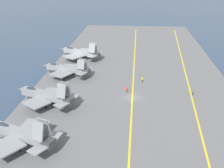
{
  "coord_description": "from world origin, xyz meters",
  "views": [
    {
      "loc": [
        -64.27,
        -0.6,
        30.94
      ],
      "look_at": [
        2.32,
        5.38,
        2.9
      ],
      "focal_mm": 45.0,
      "sensor_mm": 36.0,
      "label": 1
    }
  ],
  "objects_px": {
    "parked_jet_second": "(45,95)",
    "crew_red_vest": "(127,90)",
    "crew_yellow_vest": "(142,79)",
    "parked_jet_third": "(66,69)",
    "parked_jet_nearest": "(20,134)",
    "parked_jet_fourth": "(80,52)",
    "crew_brown_vest": "(193,92)"
  },
  "relations": [
    {
      "from": "crew_brown_vest",
      "to": "crew_red_vest",
      "type": "bearing_deg",
      "value": 90.54
    },
    {
      "from": "parked_jet_third",
      "to": "parked_jet_fourth",
      "type": "distance_m",
      "value": 17.64
    },
    {
      "from": "parked_jet_second",
      "to": "parked_jet_fourth",
      "type": "bearing_deg",
      "value": -1.61
    },
    {
      "from": "crew_yellow_vest",
      "to": "crew_red_vest",
      "type": "distance_m",
      "value": 8.7
    },
    {
      "from": "parked_jet_second",
      "to": "parked_jet_third",
      "type": "height_order",
      "value": "parked_jet_second"
    },
    {
      "from": "parked_jet_nearest",
      "to": "parked_jet_fourth",
      "type": "distance_m",
      "value": 53.63
    },
    {
      "from": "crew_yellow_vest",
      "to": "crew_brown_vest",
      "type": "xyz_separation_m",
      "value": [
        -7.52,
        -12.95,
        0.05
      ]
    },
    {
      "from": "crew_brown_vest",
      "to": "parked_jet_fourth",
      "type": "bearing_deg",
      "value": 51.13
    },
    {
      "from": "parked_jet_nearest",
      "to": "parked_jet_fourth",
      "type": "height_order",
      "value": "parked_jet_nearest"
    },
    {
      "from": "parked_jet_second",
      "to": "parked_jet_nearest",
      "type": "bearing_deg",
      "value": -178.02
    },
    {
      "from": "parked_jet_second",
      "to": "crew_red_vest",
      "type": "relative_size",
      "value": 9.21
    },
    {
      "from": "parked_jet_third",
      "to": "parked_jet_second",
      "type": "bearing_deg",
      "value": 179.18
    },
    {
      "from": "crew_yellow_vest",
      "to": "crew_brown_vest",
      "type": "relative_size",
      "value": 0.95
    },
    {
      "from": "parked_jet_third",
      "to": "crew_red_vest",
      "type": "bearing_deg",
      "value": -119.77
    },
    {
      "from": "parked_jet_second",
      "to": "crew_red_vest",
      "type": "xyz_separation_m",
      "value": [
        8.77,
        -18.9,
        -1.71
      ]
    },
    {
      "from": "crew_red_vest",
      "to": "parked_jet_third",
      "type": "bearing_deg",
      "value": 60.23
    },
    {
      "from": "parked_jet_fourth",
      "to": "crew_yellow_vest",
      "type": "bearing_deg",
      "value": -133.19
    },
    {
      "from": "crew_red_vest",
      "to": "parked_jet_nearest",
      "type": "bearing_deg",
      "value": 144.15
    },
    {
      "from": "parked_jet_second",
      "to": "crew_red_vest",
      "type": "height_order",
      "value": "parked_jet_second"
    },
    {
      "from": "parked_jet_third",
      "to": "crew_brown_vest",
      "type": "height_order",
      "value": "parked_jet_third"
    },
    {
      "from": "parked_jet_second",
      "to": "crew_red_vest",
      "type": "bearing_deg",
      "value": -65.11
    },
    {
      "from": "parked_jet_fourth",
      "to": "crew_red_vest",
      "type": "xyz_separation_m",
      "value": [
        -28.27,
        -17.85,
        -1.44
      ]
    },
    {
      "from": "parked_jet_nearest",
      "to": "crew_yellow_vest",
      "type": "height_order",
      "value": "parked_jet_nearest"
    },
    {
      "from": "parked_jet_fourth",
      "to": "crew_red_vest",
      "type": "distance_m",
      "value": 33.46
    },
    {
      "from": "parked_jet_nearest",
      "to": "parked_jet_fourth",
      "type": "relative_size",
      "value": 0.94
    },
    {
      "from": "parked_jet_nearest",
      "to": "crew_yellow_vest",
      "type": "relative_size",
      "value": 9.38
    },
    {
      "from": "parked_jet_fourth",
      "to": "parked_jet_nearest",
      "type": "bearing_deg",
      "value": 179.5
    },
    {
      "from": "parked_jet_second",
      "to": "parked_jet_fourth",
      "type": "height_order",
      "value": "parked_jet_second"
    },
    {
      "from": "parked_jet_third",
      "to": "parked_jet_fourth",
      "type": "height_order",
      "value": "parked_jet_fourth"
    },
    {
      "from": "parked_jet_second",
      "to": "crew_brown_vest",
      "type": "height_order",
      "value": "parked_jet_second"
    },
    {
      "from": "parked_jet_third",
      "to": "crew_red_vest",
      "type": "distance_m",
      "value": 21.49
    },
    {
      "from": "parked_jet_second",
      "to": "parked_jet_third",
      "type": "xyz_separation_m",
      "value": [
        19.41,
        -0.28,
        -0.29
      ]
    }
  ]
}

